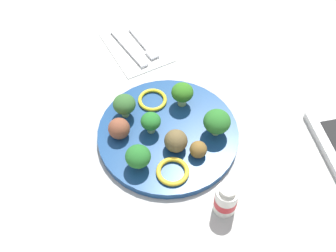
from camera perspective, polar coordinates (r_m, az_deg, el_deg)
name	(u,v)px	position (r m, az deg, el deg)	size (l,w,h in m)	color
ground_plane	(168,137)	(0.87, 0.00, -1.42)	(4.00, 4.00, 0.00)	#B2B2AD
plate	(168,134)	(0.87, 0.00, -1.11)	(0.28, 0.28, 0.02)	navy
broccoli_floret_mid_left	(151,122)	(0.84, -2.27, 0.56)	(0.04, 0.04, 0.05)	#91BD7D
broccoli_floret_back_left	(124,105)	(0.87, -5.74, 2.80)	(0.05, 0.05, 0.05)	#9ECB79
broccoli_floret_front_right	(217,122)	(0.84, 6.43, 0.55)	(0.05, 0.05, 0.06)	#9FCD82
broccoli_floret_far_rim	(138,157)	(0.79, -3.95, -4.03)	(0.05, 0.05, 0.05)	#9AC078
broccoli_floret_front_left	(182,93)	(0.88, 1.89, 4.34)	(0.04, 0.04, 0.05)	#A5C276
meatball_front_right	(119,129)	(0.84, -6.43, -0.33)	(0.04, 0.04, 0.04)	brown
meatball_near_rim	(198,149)	(0.82, 3.99, -3.09)	(0.03, 0.03, 0.03)	brown
meatball_back_left	(176,141)	(0.82, 1.08, -1.95)	(0.04, 0.04, 0.04)	brown
pepper_ring_center	(153,100)	(0.91, -1.98, 3.46)	(0.06, 0.06, 0.01)	yellow
pepper_ring_far_rim	(173,171)	(0.81, 0.62, -5.97)	(0.06, 0.06, 0.01)	yellow
napkin	(136,47)	(1.05, -4.22, 10.33)	(0.17, 0.12, 0.01)	white
fork	(144,45)	(1.04, -3.12, 10.61)	(0.12, 0.04, 0.01)	silver
knife	(130,49)	(1.03, -4.94, 9.97)	(0.14, 0.04, 0.01)	silver
yogurt_bottle	(226,200)	(0.77, 7.59, -9.55)	(0.04, 0.04, 0.07)	white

